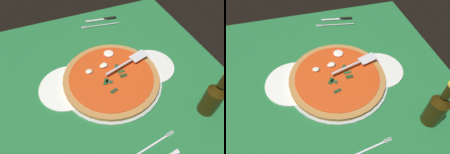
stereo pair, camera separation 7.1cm
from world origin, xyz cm
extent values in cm
cube|color=#216D36|center=(0.00, 0.00, -0.40)|extent=(100.77, 100.77, 0.80)
cube|color=silver|center=(-45.35, -35.27, 0.05)|extent=(10.08, 10.08, 0.10)
cube|color=silver|center=(-45.35, -15.12, 0.05)|extent=(10.08, 10.08, 0.10)
cube|color=silver|center=(-45.35, 5.04, 0.05)|extent=(10.08, 10.08, 0.10)
cube|color=silver|center=(-35.27, -45.35, 0.05)|extent=(10.08, 10.08, 0.10)
cube|color=silver|center=(-35.27, -25.19, 0.05)|extent=(10.08, 10.08, 0.10)
cube|color=silver|center=(-35.27, -5.04, 0.05)|extent=(10.08, 10.08, 0.10)
cube|color=silver|center=(-35.27, 15.12, 0.05)|extent=(10.08, 10.08, 0.10)
cube|color=silver|center=(-25.19, -35.27, 0.05)|extent=(10.08, 10.08, 0.10)
cube|color=silver|center=(-25.19, -15.12, 0.05)|extent=(10.08, 10.08, 0.10)
cube|color=silver|center=(-25.19, 5.04, 0.05)|extent=(10.08, 10.08, 0.10)
cube|color=silver|center=(-25.19, 25.19, 0.05)|extent=(10.08, 10.08, 0.10)
cube|color=silver|center=(-15.12, -45.35, 0.05)|extent=(10.08, 10.08, 0.10)
cube|color=silver|center=(-15.12, -25.19, 0.05)|extent=(10.08, 10.08, 0.10)
cube|color=silver|center=(-15.12, -5.04, 0.05)|extent=(10.08, 10.08, 0.10)
cube|color=silver|center=(-15.12, 15.12, 0.05)|extent=(10.08, 10.08, 0.10)
cube|color=silver|center=(-15.12, 35.27, 0.05)|extent=(10.08, 10.08, 0.10)
cube|color=silver|center=(-5.04, -35.27, 0.05)|extent=(10.08, 10.08, 0.10)
cube|color=silver|center=(-5.04, -15.12, 0.05)|extent=(10.08, 10.08, 0.10)
cube|color=silver|center=(-5.04, 5.04, 0.05)|extent=(10.08, 10.08, 0.10)
cube|color=silver|center=(-5.04, 25.19, 0.05)|extent=(10.08, 10.08, 0.10)
cube|color=silver|center=(5.04, -45.35, 0.05)|extent=(10.08, 10.08, 0.10)
cube|color=silver|center=(5.04, -25.19, 0.05)|extent=(10.08, 10.08, 0.10)
cube|color=silver|center=(5.04, -5.04, 0.05)|extent=(10.08, 10.08, 0.10)
cube|color=silver|center=(5.04, 15.12, 0.05)|extent=(10.08, 10.08, 0.10)
cube|color=silver|center=(15.12, -35.27, 0.05)|extent=(10.08, 10.08, 0.10)
cube|color=silver|center=(15.12, -15.12, 0.05)|extent=(10.08, 10.08, 0.10)
cube|color=silver|center=(15.12, 5.04, 0.05)|extent=(10.08, 10.08, 0.10)
cube|color=silver|center=(15.12, 25.19, 0.05)|extent=(10.08, 10.08, 0.10)
cube|color=silver|center=(25.19, -45.35, 0.05)|extent=(10.08, 10.08, 0.10)
cube|color=silver|center=(25.19, -25.19, 0.05)|extent=(10.08, 10.08, 0.10)
cube|color=silver|center=(25.19, -5.04, 0.05)|extent=(10.08, 10.08, 0.10)
cube|color=silver|center=(25.19, 15.12, 0.05)|extent=(10.08, 10.08, 0.10)
cube|color=silver|center=(35.27, -35.27, 0.05)|extent=(10.08, 10.08, 0.10)
cube|color=silver|center=(35.27, -15.12, 0.05)|extent=(10.08, 10.08, 0.10)
cube|color=silver|center=(35.27, 5.04, 0.05)|extent=(10.08, 10.08, 0.10)
cube|color=silver|center=(35.27, 25.19, 0.05)|extent=(10.08, 10.08, 0.10)
cube|color=silver|center=(45.35, -45.35, 0.05)|extent=(10.08, 10.08, 0.10)
cube|color=silver|center=(45.35, -25.19, 0.05)|extent=(10.08, 10.08, 0.10)
cube|color=silver|center=(45.35, -5.04, 0.05)|extent=(10.08, 10.08, 0.10)
cylinder|color=#ADBCB9|center=(-0.36, 2.87, 0.58)|extent=(43.31, 43.31, 0.96)
cylinder|color=white|center=(-19.75, 2.47, 0.60)|extent=(20.79, 20.79, 1.00)
cylinder|color=white|center=(18.59, -0.19, 0.60)|extent=(23.53, 23.53, 1.00)
cylinder|color=#B67B3D|center=(-0.36, 2.87, 1.84)|extent=(40.93, 40.93, 1.55)
cylinder|color=#D04114|center=(-0.36, 2.87, 2.76)|extent=(35.90, 35.90, 0.30)
ellipsoid|color=white|center=(0.71, -3.61, 3.56)|extent=(3.04, 2.80, 1.30)
ellipsoid|color=white|center=(-3.92, -9.98, 3.38)|extent=(4.55, 4.61, 0.93)
ellipsoid|color=silver|center=(8.02, -2.60, 3.51)|extent=(3.03, 2.57, 1.20)
ellipsoid|color=white|center=(1.46, -3.36, 3.58)|extent=(2.82, 2.38, 1.34)
cube|color=#1A441B|center=(3.19, 5.00, 3.06)|extent=(3.25, 3.73, 0.30)
cube|color=#1E4628|center=(-4.10, -1.29, 3.06)|extent=(2.38, 2.85, 0.30)
cube|color=#244627|center=(1.95, 5.61, 3.06)|extent=(3.10, 2.85, 0.30)
cube|color=#203A17|center=(-4.86, 4.73, 3.06)|extent=(3.05, 1.63, 0.30)
cube|color=#1E391E|center=(1.93, 10.65, 3.06)|extent=(3.45, 2.19, 0.30)
cube|color=#215022|center=(-4.81, 2.26, 3.06)|extent=(3.27, 1.24, 0.30)
cube|color=silver|center=(-15.40, -2.24, 4.40)|extent=(8.94, 6.64, 0.30)
cylinder|color=silver|center=(-4.66, 0.87, 4.75)|extent=(14.11, 4.96, 1.00)
cube|color=white|center=(-10.63, -37.49, 0.40)|extent=(20.67, 14.56, 0.60)
cube|color=silver|center=(-10.20, -34.91, 0.83)|extent=(17.97, 3.53, 0.25)
cube|color=silver|center=(0.11, -37.27, 0.83)|extent=(3.00, 0.70, 0.25)
cube|color=silver|center=(0.18, -36.84, 0.83)|extent=(3.00, 0.70, 0.25)
cube|color=silver|center=(0.25, -36.40, 0.83)|extent=(3.00, 0.70, 0.25)
cube|color=silver|center=(0.32, -35.97, 0.83)|extent=(3.00, 0.70, 0.25)
cube|color=black|center=(-16.22, -39.23, 1.10)|extent=(7.09, 2.31, 0.80)
cube|color=silver|center=(-8.47, -40.50, 0.83)|extent=(12.29, 3.36, 0.25)
cube|color=silver|center=(0.49, 35.38, 0.83)|extent=(17.94, 3.31, 0.25)
cube|color=silver|center=(-9.99, 34.23, 0.83)|extent=(3.00, 0.67, 0.25)
cube|color=silver|center=(-9.92, 33.80, 0.83)|extent=(3.00, 0.67, 0.25)
cube|color=silver|center=(-9.86, 33.36, 0.83)|extent=(3.00, 0.67, 0.25)
cylinder|color=#322508|center=(-28.02, 30.32, 6.15)|extent=(6.47, 6.47, 12.09)
cone|color=#322508|center=(-28.02, 30.32, 13.79)|extent=(6.47, 6.47, 3.20)
cylinder|color=#322508|center=(-28.02, 30.32, 18.29)|extent=(2.64, 2.64, 5.80)
camera|label=1|loc=(20.83, 54.89, 68.92)|focal=32.85mm
camera|label=2|loc=(14.13, 57.14, 68.92)|focal=32.85mm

